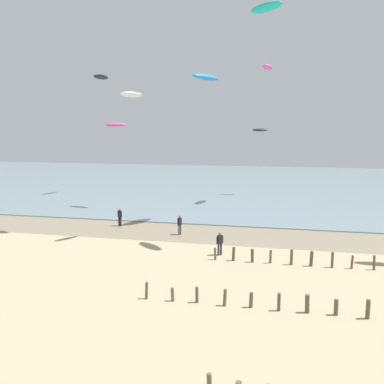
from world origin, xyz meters
name	(u,v)px	position (x,y,z in m)	size (l,w,h in m)	color
wet_sand_strip	(233,235)	(0.00, 26.18, 0.00)	(120.00, 6.61, 0.01)	gray
sea	(260,183)	(0.00, 64.49, 0.05)	(160.00, 70.00, 0.10)	gray
groyne_mid	(291,303)	(4.66, 11.60, 0.44)	(13.84, 0.35, 0.97)	brown
groyne_far	(302,258)	(5.47, 19.10, 0.49)	(11.76, 0.32, 1.07)	brown
person_nearest_camera	(180,224)	(-4.55, 25.37, 0.92)	(0.33, 0.54, 1.71)	#4C4C56
person_left_flank	(120,216)	(-10.91, 27.40, 0.92)	(0.52, 0.35, 1.71)	#232328
person_right_flank	(220,243)	(-0.23, 20.20, 0.92)	(0.45, 0.41, 1.71)	#383842
kite_aloft_0	(101,77)	(-21.06, 46.10, 16.38)	(3.25, 1.04, 0.52)	black
kite_aloft_1	(116,125)	(-14.82, 36.28, 9.65)	(2.85, 0.91, 0.46)	#E54C99
kite_aloft_2	(267,67)	(1.73, 43.33, 16.50)	(3.27, 1.05, 0.52)	#E54C99
kite_aloft_3	(132,95)	(-7.87, 23.21, 11.75)	(2.22, 0.71, 0.36)	white
kite_aloft_7	(260,130)	(0.63, 49.68, 9.12)	(2.12, 0.68, 0.34)	black
kite_aloft_8	(266,7)	(2.49, 23.21, 17.64)	(2.93, 0.94, 0.47)	#19B2B7
kite_aloft_9	(206,77)	(-3.33, 30.67, 13.90)	(3.58, 1.15, 0.57)	#2384D1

